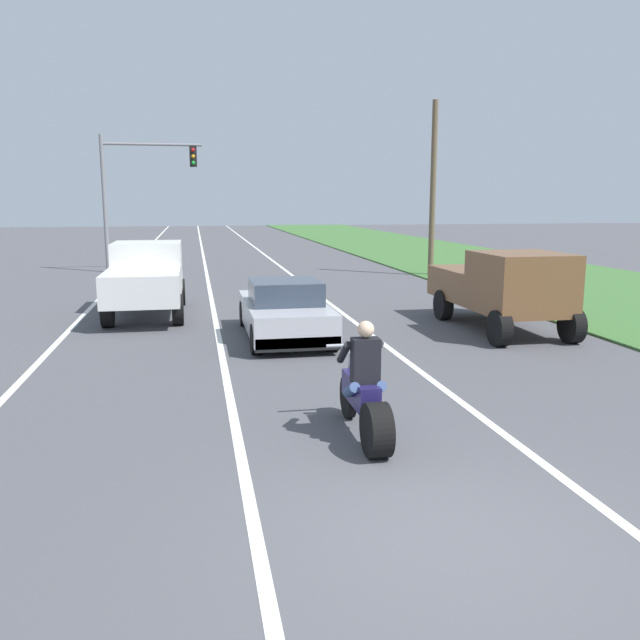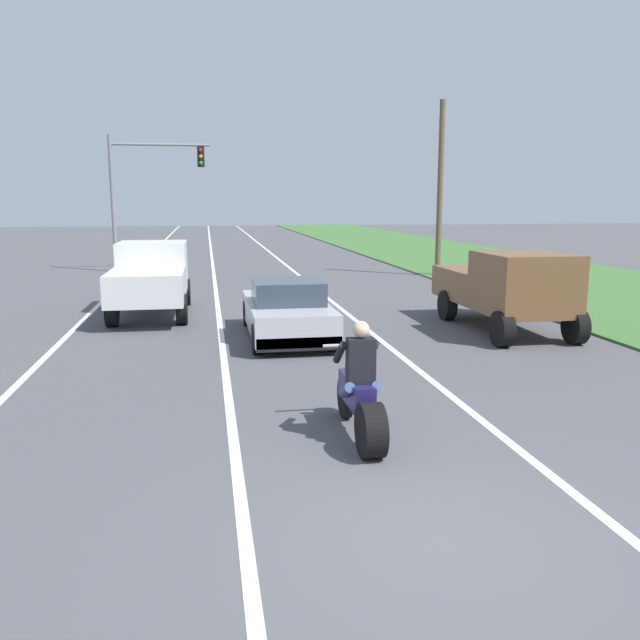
% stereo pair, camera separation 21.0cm
% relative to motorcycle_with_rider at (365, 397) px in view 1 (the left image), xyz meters
% --- Properties ---
extents(ground_plane, '(160.00, 160.00, 0.00)m').
position_rel_motorcycle_with_rider_xyz_m(ground_plane, '(0.13, -2.69, -0.59)').
color(ground_plane, '#4C4C51').
extents(lane_stripe_left_solid, '(0.14, 120.00, 0.01)m').
position_rel_motorcycle_with_rider_xyz_m(lane_stripe_left_solid, '(-5.27, 17.31, -0.59)').
color(lane_stripe_left_solid, white).
rests_on(lane_stripe_left_solid, ground).
extents(lane_stripe_right_solid, '(0.14, 120.00, 0.01)m').
position_rel_motorcycle_with_rider_xyz_m(lane_stripe_right_solid, '(1.93, 17.31, -0.59)').
color(lane_stripe_right_solid, white).
rests_on(lane_stripe_right_solid, ground).
extents(lane_stripe_centre_dashed, '(0.14, 120.00, 0.01)m').
position_rel_motorcycle_with_rider_xyz_m(lane_stripe_centre_dashed, '(-1.67, 17.31, -0.59)').
color(lane_stripe_centre_dashed, white).
rests_on(lane_stripe_centre_dashed, ground).
extents(grass_verge_right, '(10.00, 120.00, 0.06)m').
position_rel_motorcycle_with_rider_xyz_m(grass_verge_right, '(12.05, 17.31, -0.56)').
color(grass_verge_right, '#3D6B33').
rests_on(grass_verge_right, ground).
extents(motorcycle_with_rider, '(0.70, 2.21, 1.62)m').
position_rel_motorcycle_with_rider_xyz_m(motorcycle_with_rider, '(0.00, 0.00, 0.00)').
color(motorcycle_with_rider, black).
rests_on(motorcycle_with_rider, ground).
extents(sports_car_silver, '(1.84, 4.30, 1.37)m').
position_rel_motorcycle_with_rider_xyz_m(sports_car_silver, '(-0.15, 6.78, 0.04)').
color(sports_car_silver, '#B7B7BC').
rests_on(sports_car_silver, ground).
extents(pickup_truck_left_lane_white, '(2.02, 4.80, 1.98)m').
position_rel_motorcycle_with_rider_xyz_m(pickup_truck_left_lane_white, '(-3.50, 10.51, 0.51)').
color(pickup_truck_left_lane_white, silver).
rests_on(pickup_truck_left_lane_white, ground).
extents(pickup_truck_right_shoulder_brown, '(2.02, 4.80, 1.98)m').
position_rel_motorcycle_with_rider_xyz_m(pickup_truck_right_shoulder_brown, '(5.23, 6.74, 0.51)').
color(pickup_truck_right_shoulder_brown, brown).
rests_on(pickup_truck_right_shoulder_brown, ground).
extents(traffic_light_mast_near, '(4.40, 0.34, 6.00)m').
position_rel_motorcycle_with_rider_xyz_m(traffic_light_mast_near, '(-4.65, 22.53, 3.39)').
color(traffic_light_mast_near, gray).
rests_on(traffic_light_mast_near, ground).
extents(utility_pole_roadside, '(0.24, 0.24, 7.23)m').
position_rel_motorcycle_with_rider_xyz_m(utility_pole_roadside, '(7.74, 18.47, 3.02)').
color(utility_pole_roadside, brown).
rests_on(utility_pole_roadside, ground).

